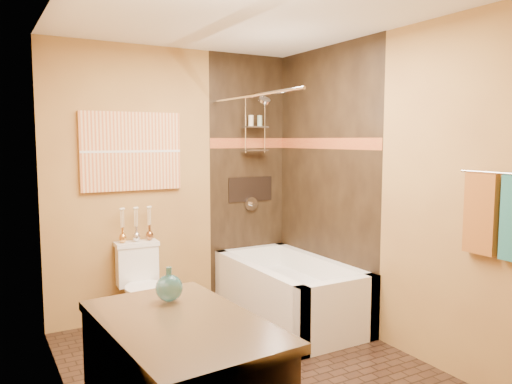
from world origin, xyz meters
TOP-DOWN VIEW (x-y plane):
  - floor at (0.00, 0.00)m, footprint 3.00×3.00m
  - wall_left at (-1.20, 0.00)m, footprint 0.02×3.00m
  - wall_right at (1.20, 0.00)m, footprint 0.02×3.00m
  - wall_back at (0.00, 1.50)m, footprint 2.40×0.02m
  - wall_front at (0.00, -1.50)m, footprint 2.40×0.02m
  - ceiling at (0.00, 0.00)m, footprint 3.00×3.00m
  - alcove_tile_back at (0.78, 1.49)m, footprint 0.85×0.01m
  - alcove_tile_right at (1.19, 0.75)m, footprint 0.01×1.50m
  - mosaic_band_back at (0.78, 1.48)m, footprint 0.85×0.01m
  - mosaic_band_right at (1.18, 0.75)m, footprint 0.01×1.50m
  - alcove_niche at (0.80, 1.48)m, footprint 0.50×0.01m
  - shower_fixtures at (0.80, 1.38)m, footprint 0.24×0.33m
  - curtain_rod at (0.40, 0.75)m, footprint 0.03×1.55m
  - towel_bar at (1.15, -1.05)m, footprint 0.02×0.55m
  - towel_rust at (1.16, -0.92)m, footprint 0.05×0.22m
  - sunset_painting at (-0.42, 1.48)m, footprint 0.90×0.04m
  - vanity_mirror at (-1.19, -1.00)m, footprint 0.01×1.00m
  - bathtub at (0.80, 0.75)m, footprint 0.80×1.50m
  - toilet at (-0.42, 1.22)m, footprint 0.39×0.57m
  - teal_bottle at (-0.87, -0.74)m, footprint 0.16×0.16m
  - bud_vases at (-0.42, 1.39)m, footprint 0.31×0.07m

SIDE VIEW (x-z plane):
  - floor at x=0.00m, z-range 0.00..0.00m
  - bathtub at x=0.80m, z-range -0.05..0.50m
  - toilet at x=-0.42m, z-range 0.00..0.75m
  - bud_vases at x=-0.42m, z-range 0.76..1.06m
  - teal_bottle at x=-0.87m, z-range 0.86..1.07m
  - alcove_niche at x=0.80m, z-range 1.02..1.27m
  - towel_rust at x=1.16m, z-range 0.92..1.44m
  - wall_left at x=-1.20m, z-range 0.00..2.50m
  - wall_right at x=1.20m, z-range 0.00..2.50m
  - wall_back at x=0.00m, z-range 0.00..2.50m
  - wall_front at x=0.00m, z-range 0.00..2.50m
  - alcove_tile_back at x=0.78m, z-range 0.00..2.50m
  - alcove_tile_right at x=1.19m, z-range 0.00..2.50m
  - towel_bar at x=1.15m, z-range 1.44..1.46m
  - vanity_mirror at x=-1.19m, z-range 1.05..1.95m
  - sunset_painting at x=-0.42m, z-range 1.20..1.90m
  - mosaic_band_back at x=0.78m, z-range 1.57..1.67m
  - mosaic_band_right at x=1.18m, z-range 1.57..1.67m
  - shower_fixtures at x=0.80m, z-range 1.08..2.25m
  - curtain_rod at x=0.40m, z-range 2.01..2.03m
  - ceiling at x=0.00m, z-range 2.50..2.50m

